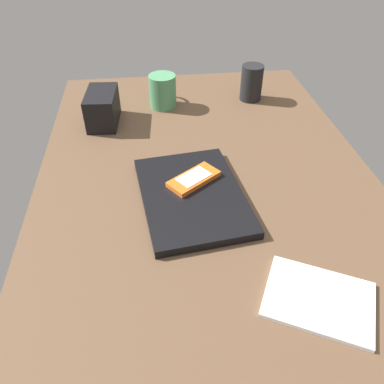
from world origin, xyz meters
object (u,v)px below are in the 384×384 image
Objects in this scene: desk_organizer at (103,108)px; pen_cup at (252,83)px; laptop_closed at (192,196)px; cell_phone_on_laptop at (194,179)px; coffee_mug at (163,91)px; notepad at (319,299)px.

pen_cup reaches higher than desk_organizer.
pen_cup reaches higher than laptop_closed.
pen_cup is at bearing -28.75° from cell_phone_on_laptop.
cell_phone_on_laptop is (3.87, -0.86, 1.60)cm from laptop_closed.
desk_organizer is 19.41cm from coffee_mug.
notepad is (-28.62, -17.95, -0.58)cm from laptop_closed.
cell_phone_on_laptop is 41.67cm from coffee_mug.
laptop_closed is 33.79cm from notepad.
coffee_mug reaches higher than desk_organizer.
cell_phone_on_laptop is at bearing 151.25° from pen_cup.
pen_cup is at bearing -87.15° from coffee_mug.
desk_organizer is at bearing 102.08° from pen_cup.
desk_organizer is 1.28× the size of pen_cup.
pen_cup is at bearing -34.43° from laptop_closed.
coffee_mug is (41.37, 4.36, 2.36)cm from cell_phone_on_laptop.
pen_cup reaches higher than notepad.
laptop_closed is at bearing 167.42° from cell_phone_on_laptop.
coffee_mug is (45.24, 3.50, 3.96)cm from laptop_closed.
notepad is 1.50× the size of coffee_mug.
coffee_mug is at bearing 43.71° from notepad.
pen_cup is (46.62, -24.32, 4.47)cm from laptop_closed.
cell_phone_on_laptop is 0.73× the size of notepad.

